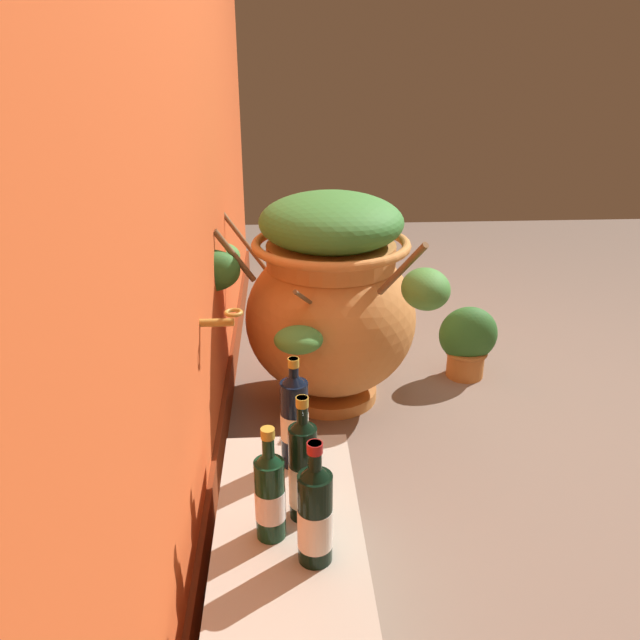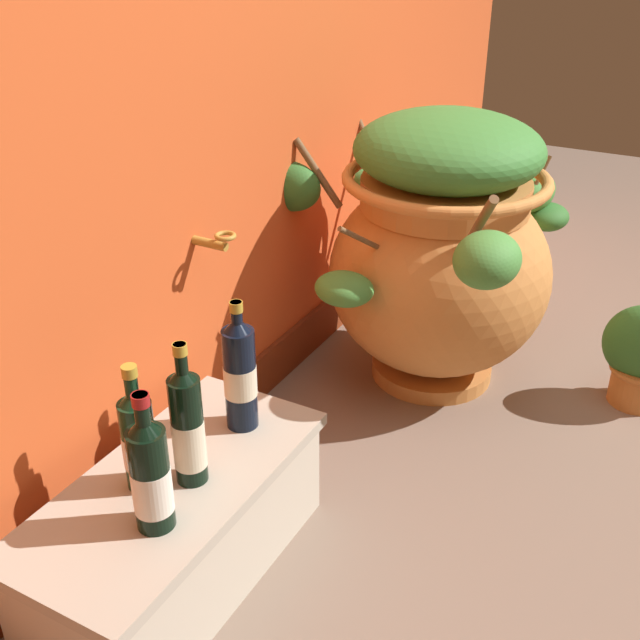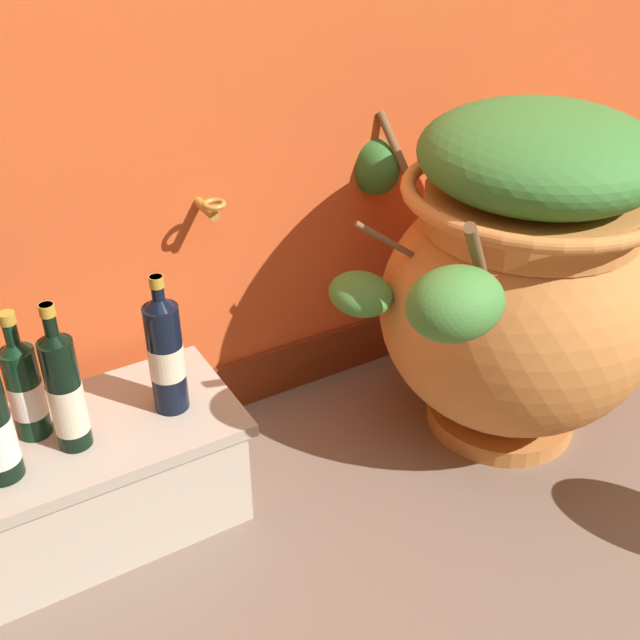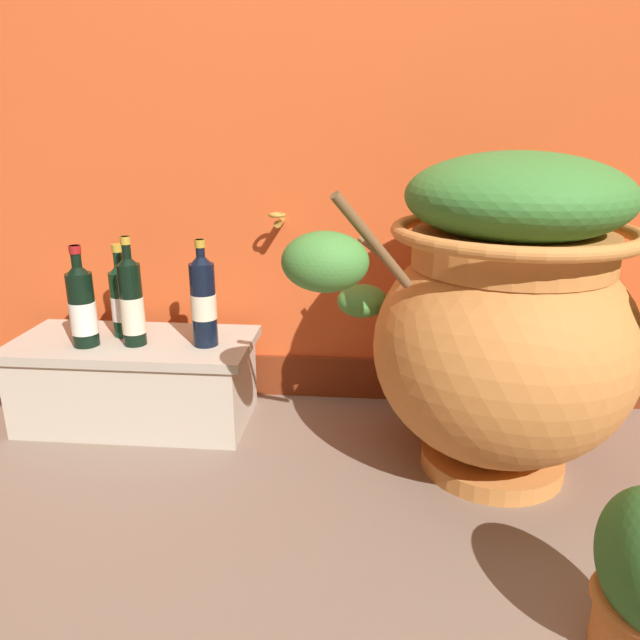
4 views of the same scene
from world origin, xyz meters
TOP-DOWN VIEW (x-y plane):
  - back_wall at (-0.00, 1.20)m, footprint 4.40×0.33m
  - terracotta_urn at (0.47, 0.67)m, footprint 1.04×0.92m
  - stone_ledge at (-0.64, 0.85)m, footprint 0.77×0.37m
  - wine_bottle_left at (-0.68, 0.90)m, footprint 0.07×0.07m
  - wine_bottle_middle at (-0.62, 0.82)m, footprint 0.07×0.07m
  - wine_bottle_right at (-0.77, 0.79)m, footprint 0.08×0.08m
  - wine_bottle_back at (-0.40, 0.83)m, footprint 0.08×0.08m

SIDE VIEW (x-z plane):
  - stone_ledge at x=-0.64m, z-range 0.01..0.30m
  - wine_bottle_left at x=-0.68m, z-range 0.26..0.56m
  - wine_bottle_right at x=-0.77m, z-range 0.26..0.57m
  - wine_bottle_middle at x=-0.62m, z-range 0.25..0.59m
  - wine_bottle_back at x=-0.40m, z-range 0.27..0.60m
  - terracotta_urn at x=0.47m, z-range 0.02..0.90m
  - back_wall at x=0.00m, z-range -0.01..2.59m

